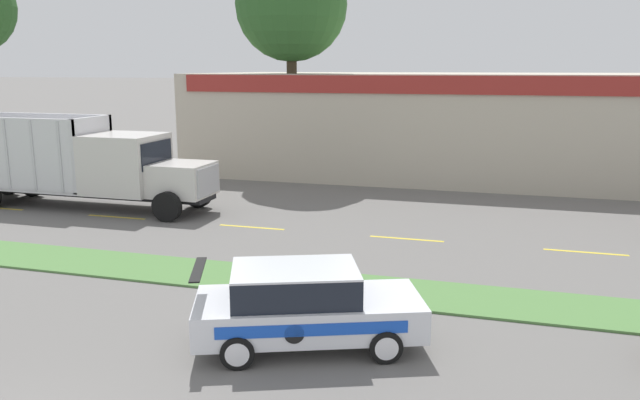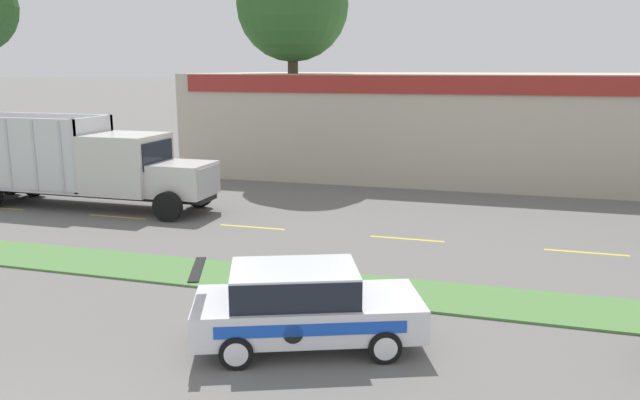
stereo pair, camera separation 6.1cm
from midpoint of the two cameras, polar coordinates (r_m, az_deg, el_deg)
grass_verge at (r=16.81m, az=-8.04°, el=-6.88°), size 120.00×2.09×0.06m
centre_line_3 at (r=24.36m, az=-17.96°, el=-1.47°), size 2.40×0.14×0.01m
centre_line_4 at (r=21.82m, az=-6.13°, el=-2.48°), size 2.40×0.14×0.01m
centre_line_5 at (r=20.42m, az=8.04°, el=-3.54°), size 2.40×0.14×0.01m
centre_line_6 at (r=20.40m, az=23.25°, el=-4.44°), size 2.40×0.14×0.01m
dump_truck_lead at (r=25.77m, az=-19.34°, el=2.80°), size 10.85×2.74×3.58m
rally_car at (r=12.49m, az=-1.36°, el=-9.60°), size 4.83×3.37×1.66m
store_building_backdrop at (r=34.14m, az=14.17°, el=6.84°), size 28.60×12.10×5.14m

